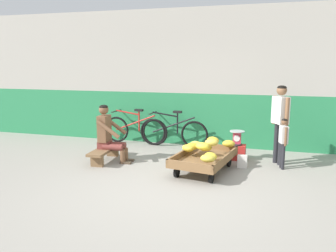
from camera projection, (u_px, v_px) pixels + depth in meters
ground_plane at (166, 190)px, 5.30m from camera, size 80.00×80.00×0.00m
back_wall at (205, 78)px, 8.01m from camera, size 16.00×0.30×3.19m
banana_cart at (204, 159)px, 6.16m from camera, size 1.08×1.56×0.36m
banana_pile at (206, 147)px, 6.10m from camera, size 0.96×1.35×0.25m
low_bench at (105, 151)px, 6.84m from camera, size 0.36×1.11×0.27m
vendor_seated at (109, 134)px, 6.75m from camera, size 0.70×0.51×1.14m
plastic_crate at (236, 152)px, 6.97m from camera, size 0.36×0.28×0.30m
weighing_scale at (237, 138)px, 6.92m from camera, size 0.30×0.30×0.29m
bicycle_near_left at (135, 129)px, 8.30m from camera, size 1.66×0.48×0.86m
bicycle_far_left at (173, 132)px, 8.00m from camera, size 1.66×0.48×0.86m
customer_adult at (280, 116)px, 6.52m from camera, size 0.34×0.43×1.53m
customer_child at (283, 138)px, 6.28m from camera, size 0.17×0.29×0.95m
shopping_bag at (242, 161)px, 6.42m from camera, size 0.18×0.12×0.24m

